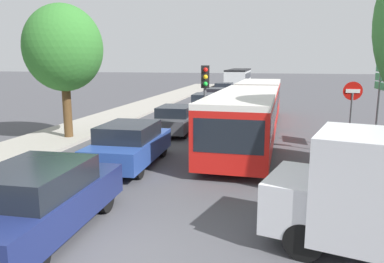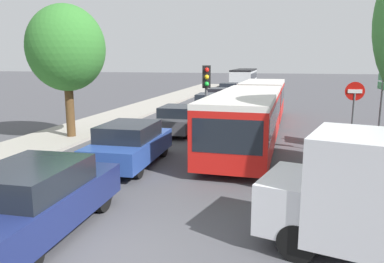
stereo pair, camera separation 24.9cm
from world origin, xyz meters
name	(u,v)px [view 1 (the left image)]	position (x,y,z in m)	size (l,w,h in m)	color
ground_plane	(106,259)	(0.00, 0.00, 0.00)	(200.00, 200.00, 0.00)	#47474C
kerb_strip_left	(146,106)	(-6.94, 21.94, 0.07)	(3.20, 53.89, 0.14)	#9E998E
articulated_bus	(252,107)	(1.87, 12.56, 1.35)	(2.83, 15.83, 2.34)	red
city_bus_rear	(239,77)	(-1.75, 43.89, 1.40)	(2.56, 11.29, 2.43)	silver
queued_car_navy	(38,200)	(-1.74, 0.59, 0.78)	(1.97, 4.45, 1.53)	navy
queued_car_blue	(130,144)	(-1.89, 5.98, 0.75)	(1.91, 4.32, 1.49)	#284799
queued_car_graphite	(176,119)	(-1.86, 12.02, 0.69)	(1.76, 3.98, 1.37)	#47474C
queued_car_white	(206,104)	(-1.52, 18.67, 0.72)	(1.81, 4.11, 1.42)	white
queued_car_red	(215,96)	(-1.89, 24.68, 0.68)	(1.73, 3.91, 1.35)	#B21E19
queued_car_silver	(224,90)	(-1.91, 30.75, 0.72)	(1.83, 4.14, 1.43)	#B7BABF
traffic_light	(205,88)	(0.16, 9.12, 2.50)	(0.37, 0.39, 3.40)	#56595E
no_entry_sign	(352,107)	(5.78, 9.20, 1.88)	(0.70, 0.08, 2.82)	#56595E
direction_sign_post	(380,87)	(6.94, 10.07, 2.57)	(0.10, 1.40, 3.60)	#56595E
tree_left_mid	(63,49)	(-6.28, 9.46, 4.11)	(3.45, 3.45, 6.04)	#51381E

